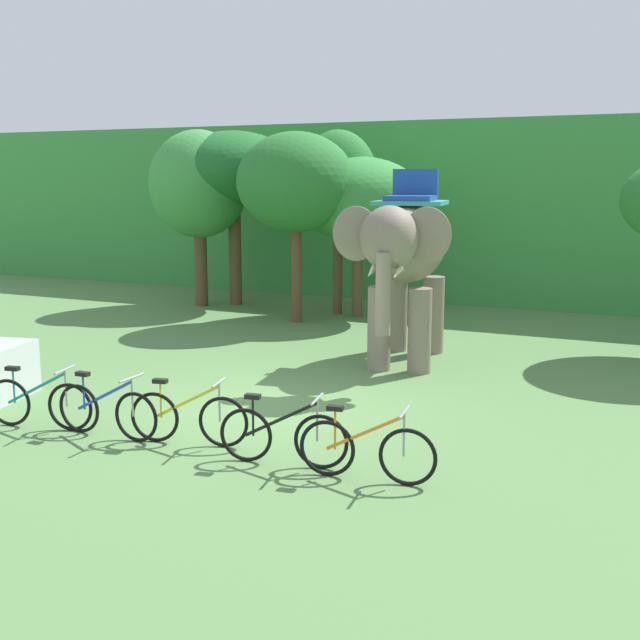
{
  "coord_description": "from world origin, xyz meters",
  "views": [
    {
      "loc": [
        5.8,
        -10.57,
        3.61
      ],
      "look_at": [
        0.53,
        1.0,
        1.3
      ],
      "focal_mm": 44.07,
      "sensor_mm": 36.0,
      "label": 1
    }
  ],
  "objects_px": {
    "tree_center_right": "(296,183)",
    "bike_black": "(283,436)",
    "tree_right": "(338,180)",
    "elephant": "(406,252)",
    "bike_orange": "(366,450)",
    "bike_yellow": "(188,417)",
    "tree_center_left": "(358,199)",
    "bike_blue": "(107,410)",
    "bike_teal": "(39,403)",
    "tree_far_right": "(199,185)",
    "tree_left": "(234,171)"
  },
  "relations": [
    {
      "from": "tree_center_right",
      "to": "bike_black",
      "type": "height_order",
      "value": "tree_center_right"
    },
    {
      "from": "tree_right",
      "to": "elephant",
      "type": "distance_m",
      "value": 6.12
    },
    {
      "from": "tree_center_right",
      "to": "elephant",
      "type": "xyz_separation_m",
      "value": [
        3.95,
        -3.27,
        -1.28
      ]
    },
    {
      "from": "tree_right",
      "to": "bike_black",
      "type": "bearing_deg",
      "value": -70.28
    },
    {
      "from": "elephant",
      "to": "bike_orange",
      "type": "height_order",
      "value": "elephant"
    },
    {
      "from": "elephant",
      "to": "bike_yellow",
      "type": "height_order",
      "value": "elephant"
    },
    {
      "from": "tree_center_left",
      "to": "bike_orange",
      "type": "bearing_deg",
      "value": -67.59
    },
    {
      "from": "bike_yellow",
      "to": "bike_black",
      "type": "xyz_separation_m",
      "value": [
        1.53,
        -0.16,
        0.0
      ]
    },
    {
      "from": "tree_center_left",
      "to": "bike_blue",
      "type": "height_order",
      "value": "tree_center_left"
    },
    {
      "from": "bike_teal",
      "to": "bike_black",
      "type": "distance_m",
      "value": 3.92
    },
    {
      "from": "tree_far_right",
      "to": "elephant",
      "type": "height_order",
      "value": "tree_far_right"
    },
    {
      "from": "tree_far_right",
      "to": "bike_blue",
      "type": "relative_size",
      "value": 2.88
    },
    {
      "from": "elephant",
      "to": "bike_blue",
      "type": "xyz_separation_m",
      "value": [
        -2.42,
        -5.9,
        -1.82
      ]
    },
    {
      "from": "bike_yellow",
      "to": "bike_black",
      "type": "distance_m",
      "value": 1.54
    },
    {
      "from": "tree_far_right",
      "to": "elephant",
      "type": "xyz_separation_m",
      "value": [
        7.56,
        -4.47,
        -1.2
      ]
    },
    {
      "from": "tree_left",
      "to": "bike_teal",
      "type": "xyz_separation_m",
      "value": [
        3.23,
        -11.09,
        -3.42
      ]
    },
    {
      "from": "elephant",
      "to": "bike_teal",
      "type": "distance_m",
      "value": 7.22
    },
    {
      "from": "bike_teal",
      "to": "bike_orange",
      "type": "bearing_deg",
      "value": 1.03
    },
    {
      "from": "tree_far_right",
      "to": "tree_left",
      "type": "height_order",
      "value": "tree_far_right"
    },
    {
      "from": "elephant",
      "to": "bike_orange",
      "type": "distance_m",
      "value": 6.36
    },
    {
      "from": "tree_left",
      "to": "bike_orange",
      "type": "bearing_deg",
      "value": -52.96
    },
    {
      "from": "tree_far_right",
      "to": "bike_teal",
      "type": "bearing_deg",
      "value": -69.15
    },
    {
      "from": "bike_black",
      "to": "bike_teal",
      "type": "bearing_deg",
      "value": -177.92
    },
    {
      "from": "elephant",
      "to": "bike_black",
      "type": "relative_size",
      "value": 2.49
    },
    {
      "from": "bike_blue",
      "to": "bike_yellow",
      "type": "bearing_deg",
      "value": 9.57
    },
    {
      "from": "tree_left",
      "to": "tree_center_right",
      "type": "relative_size",
      "value": 1.04
    },
    {
      "from": "tree_center_left",
      "to": "bike_black",
      "type": "height_order",
      "value": "tree_center_left"
    },
    {
      "from": "tree_far_right",
      "to": "bike_black",
      "type": "height_order",
      "value": "tree_far_right"
    },
    {
      "from": "tree_far_right",
      "to": "bike_yellow",
      "type": "bearing_deg",
      "value": -57.92
    },
    {
      "from": "tree_center_left",
      "to": "bike_blue",
      "type": "relative_size",
      "value": 2.43
    },
    {
      "from": "tree_right",
      "to": "bike_teal",
      "type": "bearing_deg",
      "value": -90.43
    },
    {
      "from": "tree_far_right",
      "to": "bike_blue",
      "type": "distance_m",
      "value": 11.96
    },
    {
      "from": "tree_center_right",
      "to": "bike_black",
      "type": "xyz_separation_m",
      "value": [
        4.29,
        -9.13,
        -3.1
      ]
    },
    {
      "from": "tree_center_right",
      "to": "tree_right",
      "type": "height_order",
      "value": "tree_right"
    },
    {
      "from": "bike_teal",
      "to": "bike_yellow",
      "type": "relative_size",
      "value": 1.0
    },
    {
      "from": "tree_center_right",
      "to": "bike_yellow",
      "type": "xyz_separation_m",
      "value": [
        2.76,
        -8.97,
        -3.1
      ]
    },
    {
      "from": "elephant",
      "to": "bike_yellow",
      "type": "bearing_deg",
      "value": -101.8
    },
    {
      "from": "elephant",
      "to": "bike_black",
      "type": "height_order",
      "value": "elephant"
    },
    {
      "from": "tree_center_right",
      "to": "tree_center_left",
      "type": "distance_m",
      "value": 1.8
    },
    {
      "from": "elephant",
      "to": "bike_teal",
      "type": "xyz_separation_m",
      "value": [
        -3.57,
        -6.0,
        -1.82
      ]
    },
    {
      "from": "bike_orange",
      "to": "elephant",
      "type": "bearing_deg",
      "value": 104.24
    },
    {
      "from": "tree_far_right",
      "to": "elephant",
      "type": "bearing_deg",
      "value": -30.59
    },
    {
      "from": "bike_orange",
      "to": "tree_right",
      "type": "bearing_deg",
      "value": 114.92
    },
    {
      "from": "elephant",
      "to": "bike_teal",
      "type": "height_order",
      "value": "elephant"
    },
    {
      "from": "tree_far_right",
      "to": "elephant",
      "type": "relative_size",
      "value": 1.16
    },
    {
      "from": "tree_center_left",
      "to": "elephant",
      "type": "xyz_separation_m",
      "value": [
        2.84,
        -4.62,
        -0.87
      ]
    },
    {
      "from": "tree_far_right",
      "to": "tree_center_right",
      "type": "relative_size",
      "value": 1.04
    },
    {
      "from": "tree_right",
      "to": "tree_center_left",
      "type": "bearing_deg",
      "value": -18.26
    },
    {
      "from": "tree_right",
      "to": "tree_center_left",
      "type": "xyz_separation_m",
      "value": [
        0.65,
        -0.21,
        -0.49
      ]
    },
    {
      "from": "bike_black",
      "to": "elephant",
      "type": "bearing_deg",
      "value": 93.34
    }
  ]
}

